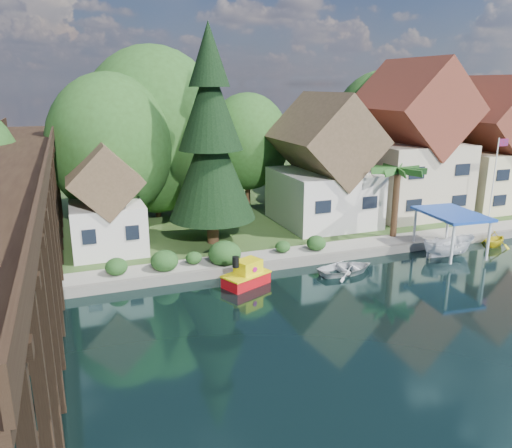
{
  "coord_description": "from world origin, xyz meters",
  "views": [
    {
      "loc": [
        -13.12,
        -21.24,
        12.11
      ],
      "look_at": [
        -2.89,
        6.0,
        3.94
      ],
      "focal_mm": 35.0,
      "sensor_mm": 36.0,
      "label": 1
    }
  ],
  "objects_px": {
    "house_center": "(409,149)",
    "tugboat": "(247,275)",
    "palm_tree": "(398,173)",
    "conifer": "(211,142)",
    "house_left": "(324,169)",
    "trestle_bridge": "(14,226)",
    "shed": "(106,206)",
    "boat_canopy": "(449,238)",
    "boat_yellow": "(495,238)",
    "flagpole": "(496,171)",
    "house_right": "(490,152)",
    "boat_white_a": "(347,267)"
  },
  "relations": [
    {
      "from": "house_center",
      "to": "boat_white_a",
      "type": "height_order",
      "value": "house_center"
    },
    {
      "from": "shed",
      "to": "trestle_bridge",
      "type": "bearing_deg",
      "value": -118.19
    },
    {
      "from": "conifer",
      "to": "boat_canopy",
      "type": "relative_size",
      "value": 2.93
    },
    {
      "from": "boat_white_a",
      "to": "tugboat",
      "type": "bearing_deg",
      "value": 83.0
    },
    {
      "from": "house_left",
      "to": "boat_yellow",
      "type": "distance_m",
      "value": 14.43
    },
    {
      "from": "house_right",
      "to": "conifer",
      "type": "distance_m",
      "value": 28.65
    },
    {
      "from": "trestle_bridge",
      "to": "palm_tree",
      "type": "relative_size",
      "value": 7.54
    },
    {
      "from": "trestle_bridge",
      "to": "boat_white_a",
      "type": "xyz_separation_m",
      "value": [
        19.43,
        0.57,
        -4.94
      ]
    },
    {
      "from": "house_center",
      "to": "boat_yellow",
      "type": "distance_m",
      "value": 11.42
    },
    {
      "from": "boat_white_a",
      "to": "house_left",
      "type": "bearing_deg",
      "value": -22.98
    },
    {
      "from": "boat_yellow",
      "to": "palm_tree",
      "type": "bearing_deg",
      "value": 46.61
    },
    {
      "from": "conifer",
      "to": "boat_white_a",
      "type": "distance_m",
      "value": 13.08
    },
    {
      "from": "house_right",
      "to": "boat_yellow",
      "type": "xyz_separation_m",
      "value": [
        -7.92,
        -9.32,
        -5.08
      ]
    },
    {
      "from": "house_left",
      "to": "conifer",
      "type": "xyz_separation_m",
      "value": [
        -10.47,
        -2.26,
        2.97
      ]
    },
    {
      "from": "house_center",
      "to": "conifer",
      "type": "xyz_separation_m",
      "value": [
        -19.47,
        -2.76,
        1.7
      ]
    },
    {
      "from": "house_left",
      "to": "shed",
      "type": "xyz_separation_m",
      "value": [
        -18.0,
        -1.5,
        -1.31
      ]
    },
    {
      "from": "trestle_bridge",
      "to": "shed",
      "type": "height_order",
      "value": "trestle_bridge"
    },
    {
      "from": "house_center",
      "to": "palm_tree",
      "type": "height_order",
      "value": "house_center"
    },
    {
      "from": "shed",
      "to": "flagpole",
      "type": "bearing_deg",
      "value": -6.03
    },
    {
      "from": "flagpole",
      "to": "boat_white_a",
      "type": "relative_size",
      "value": 1.86
    },
    {
      "from": "trestle_bridge",
      "to": "conifer",
      "type": "distance_m",
      "value": 15.43
    },
    {
      "from": "tugboat",
      "to": "boat_yellow",
      "type": "height_order",
      "value": "tugboat"
    },
    {
      "from": "boat_yellow",
      "to": "house_left",
      "type": "bearing_deg",
      "value": 31.14
    },
    {
      "from": "shed",
      "to": "boat_white_a",
      "type": "bearing_deg",
      "value": -31.25
    },
    {
      "from": "shed",
      "to": "boat_yellow",
      "type": "bearing_deg",
      "value": -15.57
    },
    {
      "from": "house_left",
      "to": "house_right",
      "type": "bearing_deg",
      "value": 0.0
    },
    {
      "from": "boat_yellow",
      "to": "trestle_bridge",
      "type": "bearing_deg",
      "value": 76.51
    },
    {
      "from": "tugboat",
      "to": "boat_yellow",
      "type": "xyz_separation_m",
      "value": [
        20.56,
        0.55,
        0.05
      ]
    },
    {
      "from": "tugboat",
      "to": "boat_white_a",
      "type": "distance_m",
      "value": 6.93
    },
    {
      "from": "house_center",
      "to": "flagpole",
      "type": "relative_size",
      "value": 1.91
    },
    {
      "from": "flagpole",
      "to": "conifer",
      "type": "bearing_deg",
      "value": 173.88
    },
    {
      "from": "house_left",
      "to": "house_center",
      "type": "relative_size",
      "value": 0.79
    },
    {
      "from": "house_right",
      "to": "house_center",
      "type": "bearing_deg",
      "value": 176.82
    },
    {
      "from": "shed",
      "to": "boat_yellow",
      "type": "height_order",
      "value": "shed"
    },
    {
      "from": "shed",
      "to": "palm_tree",
      "type": "bearing_deg",
      "value": -11.43
    },
    {
      "from": "trestle_bridge",
      "to": "palm_tree",
      "type": "distance_m",
      "value": 26.73
    },
    {
      "from": "house_right",
      "to": "shed",
      "type": "distance_m",
      "value": 36.08
    },
    {
      "from": "palm_tree",
      "to": "boat_white_a",
      "type": "xyz_separation_m",
      "value": [
        -6.81,
        -4.46,
        -5.21
      ]
    },
    {
      "from": "flagpole",
      "to": "house_center",
      "type": "bearing_deg",
      "value": 132.9
    },
    {
      "from": "trestle_bridge",
      "to": "tugboat",
      "type": "height_order",
      "value": "trestle_bridge"
    },
    {
      "from": "house_center",
      "to": "house_right",
      "type": "height_order",
      "value": "house_center"
    },
    {
      "from": "trestle_bridge",
      "to": "boat_canopy",
      "type": "bearing_deg",
      "value": 1.88
    },
    {
      "from": "house_right",
      "to": "flagpole",
      "type": "relative_size",
      "value": 1.71
    },
    {
      "from": "house_left",
      "to": "house_center",
      "type": "bearing_deg",
      "value": 3.18
    },
    {
      "from": "conifer",
      "to": "tugboat",
      "type": "bearing_deg",
      "value": -90.07
    },
    {
      "from": "house_center",
      "to": "tugboat",
      "type": "height_order",
      "value": "house_center"
    },
    {
      "from": "tugboat",
      "to": "boat_canopy",
      "type": "bearing_deg",
      "value": -0.12
    },
    {
      "from": "house_left",
      "to": "shed",
      "type": "relative_size",
      "value": 1.4
    },
    {
      "from": "boat_canopy",
      "to": "shed",
      "type": "bearing_deg",
      "value": 160.01
    },
    {
      "from": "conifer",
      "to": "boat_white_a",
      "type": "xyz_separation_m",
      "value": [
        6.9,
        -8.0,
        -7.71
      ]
    }
  ]
}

